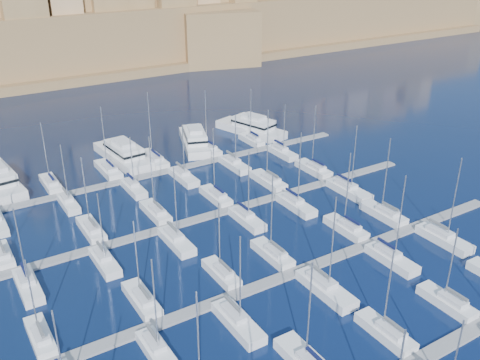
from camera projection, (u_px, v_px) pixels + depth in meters
ground at (256, 236)px, 88.74m from camera, size 600.00×600.00×0.00m
pontoon_mid_near at (301, 270)px, 79.40m from camera, size 84.00×2.00×0.40m
pontoon_mid_far at (226, 211)px, 96.37m from camera, size 84.00×2.00×0.40m
pontoon_far at (173, 170)px, 113.34m from camera, size 84.00×2.00×0.40m
sailboat_3 at (386, 332)px, 66.28m from camera, size 2.55×8.48×12.64m
sailboat_4 at (447, 302)px, 71.73m from camera, size 2.51×8.38×12.09m
sailboat_12 at (41, 337)px, 65.50m from camera, size 2.39×7.96×11.94m
sailboat_13 at (142, 300)px, 72.19m from camera, size 2.60×8.67×12.87m
sailboat_14 at (222, 273)px, 77.79m from camera, size 2.39×7.95×12.35m
sailboat_15 at (273, 254)px, 82.50m from camera, size 2.60×8.66×14.18m
sailboat_16 at (346, 228)px, 89.81m from camera, size 2.64×8.79×14.42m
sailboat_17 at (384, 214)px, 94.31m from camera, size 2.78×9.27×14.99m
sailboat_19 at (157, 351)px, 63.24m from camera, size 2.45×8.15×14.19m
sailboat_20 at (238, 322)px, 68.02m from camera, size 2.78×9.27×13.96m
sailboat_21 at (325, 288)px, 74.44m from camera, size 3.04×10.14×15.56m
sailboat_22 at (391, 258)px, 81.30m from camera, size 2.71×9.04×15.12m
sailboat_23 at (444, 238)px, 86.61m from camera, size 2.90×9.66×15.40m
sailboat_24 at (3, 255)px, 82.15m from camera, size 2.32×7.72×11.80m
sailboat_25 at (91, 229)px, 89.28m from camera, size 2.67×8.91×13.86m
sailboat_26 at (156, 212)px, 94.81m from camera, size 2.65×8.84×15.10m
sailboat_27 at (216, 196)px, 100.61m from camera, size 2.59×8.65×14.35m
sailboat_28 at (268, 181)px, 106.87m from camera, size 2.88×9.60×15.65m
sailboat_29 at (314, 169)px, 112.28m from camera, size 2.80×9.34×14.68m
sailboat_30 at (28, 286)px, 75.04m from camera, size 2.68×8.95×13.65m
sailboat_31 at (105, 261)px, 80.60m from camera, size 2.53×8.44×12.64m
sailboat_32 at (176, 241)px, 86.00m from camera, size 2.73×9.09×14.15m
sailboat_33 at (247, 219)px, 92.66m from camera, size 2.61×8.70×13.86m
sailboat_34 at (296, 205)px, 97.48m from camera, size 2.75×9.17×15.13m
sailboat_35 at (349, 190)px, 103.03m from camera, size 3.06×10.19×14.28m
sailboat_37 at (51, 184)px, 105.67m from camera, size 2.65×8.84×13.53m
sailboat_38 at (108, 170)px, 111.85m from camera, size 3.01×10.04×14.60m
sailboat_39 at (153, 159)px, 116.99m from camera, size 3.18×10.62×15.95m
sailboat_40 at (208, 149)px, 122.77m from camera, size 2.75×9.17×14.68m
sailboat_41 at (252, 140)px, 128.03m from camera, size 2.46×8.20×13.44m
sailboat_43 at (68, 203)px, 98.09m from camera, size 2.39×7.98×12.64m
sailboat_44 at (133, 188)px, 103.95m from camera, size 2.53×8.43×11.67m
sailboat_45 at (183, 177)px, 108.76m from camera, size 2.75×9.17×12.23m
sailboat_46 at (234, 164)px, 114.51m from camera, size 2.79×9.28×12.32m
sailboat_47 at (282, 152)px, 120.87m from camera, size 2.61×8.71×12.42m
motor_yacht_b at (123, 154)px, 117.52m from camera, size 7.26×19.39×5.25m
motor_yacht_c at (195, 140)px, 125.41m from camera, size 10.90×18.48×5.25m
motor_yacht_d at (252, 127)px, 133.73m from camera, size 11.02×19.82×5.25m
fortified_city at (31, 24)px, 202.24m from camera, size 460.00×108.95×59.52m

